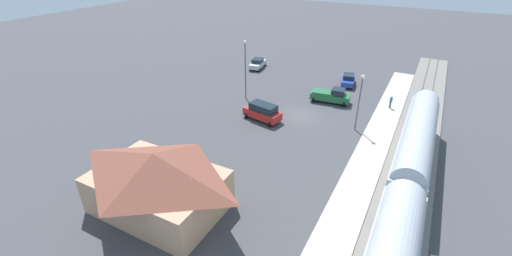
{
  "coord_description": "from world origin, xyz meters",
  "views": [
    {
      "loc": [
        -13.44,
        37.59,
        19.63
      ],
      "look_at": [
        2.67,
        7.37,
        1.0
      ],
      "focal_mm": 23.63,
      "sensor_mm": 36.0,
      "label": 1
    }
  ],
  "objects_px": {
    "pedestrian_on_platform": "(391,101)",
    "light_pole_lot_center": "(245,63)",
    "sedan_blue": "(348,80)",
    "suv_red": "(263,112)",
    "light_pole_near_platform": "(360,96)",
    "station_building": "(157,180)",
    "sedan_silver": "(258,63)",
    "pickup_green": "(331,96)"
  },
  "relations": [
    {
      "from": "pedestrian_on_platform",
      "to": "light_pole_lot_center",
      "type": "relative_size",
      "value": 0.2
    },
    {
      "from": "sedan_blue",
      "to": "pedestrian_on_platform",
      "type": "bearing_deg",
      "value": 138.25
    },
    {
      "from": "suv_red",
      "to": "light_pole_near_platform",
      "type": "xyz_separation_m",
      "value": [
        -11.04,
        -2.93,
        3.28
      ]
    },
    {
      "from": "station_building",
      "to": "sedan_blue",
      "type": "bearing_deg",
      "value": -100.4
    },
    {
      "from": "pedestrian_on_platform",
      "to": "light_pole_near_platform",
      "type": "distance_m",
      "value": 8.86
    },
    {
      "from": "sedan_silver",
      "to": "light_pole_lot_center",
      "type": "xyz_separation_m",
      "value": [
        -4.85,
        12.87,
        4.35
      ]
    },
    {
      "from": "pedestrian_on_platform",
      "to": "station_building",
      "type": "bearing_deg",
      "value": 64.53
    },
    {
      "from": "sedan_silver",
      "to": "suv_red",
      "type": "xyz_separation_m",
      "value": [
        -10.16,
        17.9,
        0.27
      ]
    },
    {
      "from": "pedestrian_on_platform",
      "to": "light_pole_near_platform",
      "type": "height_order",
      "value": "light_pole_near_platform"
    },
    {
      "from": "pickup_green",
      "to": "sedan_silver",
      "type": "height_order",
      "value": "pickup_green"
    },
    {
      "from": "station_building",
      "to": "sedan_silver",
      "type": "xyz_separation_m",
      "value": [
        10.0,
        -36.5,
        -1.95
      ]
    },
    {
      "from": "pickup_green",
      "to": "light_pole_near_platform",
      "type": "distance_m",
      "value": 8.87
    },
    {
      "from": "suv_red",
      "to": "light_pole_near_platform",
      "type": "relative_size",
      "value": 0.75
    },
    {
      "from": "station_building",
      "to": "light_pole_lot_center",
      "type": "xyz_separation_m",
      "value": [
        5.15,
        -23.63,
        2.4
      ]
    },
    {
      "from": "station_building",
      "to": "light_pole_lot_center",
      "type": "relative_size",
      "value": 1.33
    },
    {
      "from": "pedestrian_on_platform",
      "to": "pickup_green",
      "type": "height_order",
      "value": "pickup_green"
    },
    {
      "from": "sedan_blue",
      "to": "light_pole_lot_center",
      "type": "xyz_separation_m",
      "value": [
        11.75,
        12.29,
        4.35
      ]
    },
    {
      "from": "sedan_silver",
      "to": "suv_red",
      "type": "height_order",
      "value": "suv_red"
    },
    {
      "from": "suv_red",
      "to": "light_pole_lot_center",
      "type": "xyz_separation_m",
      "value": [
        5.31,
        -5.03,
        4.08
      ]
    },
    {
      "from": "sedan_blue",
      "to": "light_pole_lot_center",
      "type": "bearing_deg",
      "value": 46.29
    },
    {
      "from": "light_pole_near_platform",
      "to": "sedan_silver",
      "type": "bearing_deg",
      "value": -35.22
    },
    {
      "from": "pickup_green",
      "to": "light_pole_near_platform",
      "type": "relative_size",
      "value": 0.8
    },
    {
      "from": "pedestrian_on_platform",
      "to": "pickup_green",
      "type": "distance_m",
      "value": 7.9
    },
    {
      "from": "station_building",
      "to": "sedan_silver",
      "type": "bearing_deg",
      "value": -74.68
    },
    {
      "from": "pedestrian_on_platform",
      "to": "pickup_green",
      "type": "bearing_deg",
      "value": 9.64
    },
    {
      "from": "pedestrian_on_platform",
      "to": "suv_red",
      "type": "xyz_separation_m",
      "value": [
        13.81,
        10.74,
        -0.13
      ]
    },
    {
      "from": "light_pole_near_platform",
      "to": "pedestrian_on_platform",
      "type": "bearing_deg",
      "value": -109.54
    },
    {
      "from": "suv_red",
      "to": "light_pole_lot_center",
      "type": "bearing_deg",
      "value": -43.45
    },
    {
      "from": "light_pole_lot_center",
      "to": "pedestrian_on_platform",
      "type": "bearing_deg",
      "value": -163.39
    },
    {
      "from": "light_pole_near_platform",
      "to": "light_pole_lot_center",
      "type": "height_order",
      "value": "light_pole_lot_center"
    },
    {
      "from": "suv_red",
      "to": "light_pole_lot_center",
      "type": "distance_m",
      "value": 8.38
    },
    {
      "from": "sedan_blue",
      "to": "light_pole_near_platform",
      "type": "distance_m",
      "value": 15.52
    },
    {
      "from": "station_building",
      "to": "sedan_blue",
      "type": "distance_m",
      "value": 36.57
    },
    {
      "from": "suv_red",
      "to": "station_building",
      "type": "bearing_deg",
      "value": 89.5
    },
    {
      "from": "light_pole_lot_center",
      "to": "sedan_silver",
      "type": "bearing_deg",
      "value": -69.36
    },
    {
      "from": "pickup_green",
      "to": "sedan_silver",
      "type": "bearing_deg",
      "value": -27.66
    },
    {
      "from": "pickup_green",
      "to": "sedan_silver",
      "type": "distance_m",
      "value": 18.27
    },
    {
      "from": "sedan_silver",
      "to": "light_pole_lot_center",
      "type": "distance_m",
      "value": 14.42
    },
    {
      "from": "pedestrian_on_platform",
      "to": "sedan_silver",
      "type": "xyz_separation_m",
      "value": [
        23.97,
        -7.16,
        -0.4
      ]
    },
    {
      "from": "station_building",
      "to": "light_pole_near_platform",
      "type": "bearing_deg",
      "value": -117.49
    },
    {
      "from": "station_building",
      "to": "pedestrian_on_platform",
      "type": "bearing_deg",
      "value": -115.47
    },
    {
      "from": "sedan_silver",
      "to": "suv_red",
      "type": "distance_m",
      "value": 20.58
    }
  ]
}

